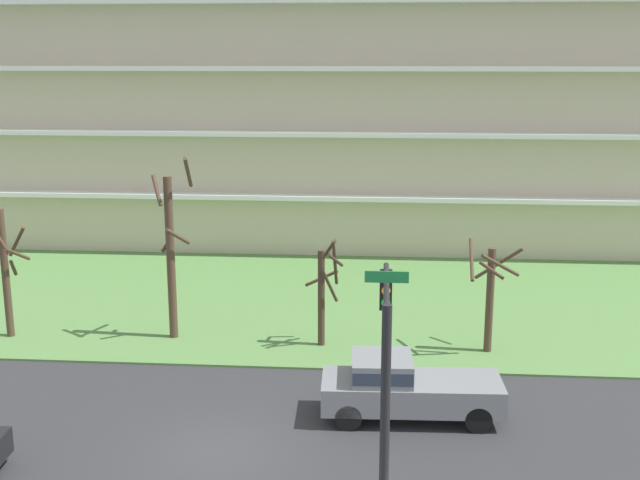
% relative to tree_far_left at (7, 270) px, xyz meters
% --- Properties ---
extents(ground, '(160.00, 160.00, 0.00)m').
position_rel_tree_far_left_xyz_m(ground, '(9.83, -8.34, -2.74)').
color(ground, '#2D2D30').
extents(grass_lawn_strip, '(80.00, 16.00, 0.08)m').
position_rel_tree_far_left_xyz_m(grass_lawn_strip, '(9.83, 5.66, -2.70)').
color(grass_lawn_strip, '#547F42').
rests_on(grass_lawn_strip, ground).
extents(apartment_building, '(43.24, 14.76, 20.13)m').
position_rel_tree_far_left_xyz_m(apartment_building, '(9.83, 20.56, 7.33)').
color(apartment_building, beige).
rests_on(apartment_building, ground).
extents(tree_far_left, '(1.21, 1.69, 5.11)m').
position_rel_tree_far_left_xyz_m(tree_far_left, '(0.00, 0.00, 0.00)').
color(tree_far_left, '#4C3828').
rests_on(tree_far_left, ground).
extents(tree_left, '(1.61, 1.71, 7.18)m').
position_rel_tree_far_left_xyz_m(tree_left, '(6.35, 0.37, 0.76)').
color(tree_left, '#4C3828').
rests_on(tree_left, ground).
extents(tree_center, '(1.48, 1.50, 4.26)m').
position_rel_tree_far_left_xyz_m(tree_center, '(12.18, -0.02, -0.52)').
color(tree_center, '#423023').
rests_on(tree_center, ground).
extents(tree_right, '(2.02, 2.18, 4.19)m').
position_rel_tree_far_left_xyz_m(tree_right, '(18.24, -0.19, -0.39)').
color(tree_right, '#4C3828').
rests_on(tree_right, ground).
extents(pickup_gray_near_left, '(5.47, 2.19, 1.95)m').
position_rel_tree_far_left_xyz_m(pickup_gray_near_left, '(15.01, -5.85, -1.72)').
color(pickup_gray_near_left, slate).
rests_on(pickup_gray_near_left, ground).
extents(traffic_signal_mast, '(0.90, 4.31, 6.48)m').
position_rel_tree_far_left_xyz_m(traffic_signal_mast, '(14.38, -13.56, 1.63)').
color(traffic_signal_mast, black).
rests_on(traffic_signal_mast, ground).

